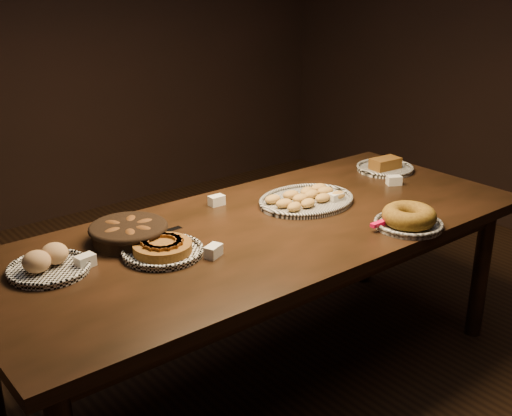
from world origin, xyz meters
TOP-DOWN VIEW (x-y plane):
  - ground at (0.00, 0.00)m, footprint 5.00×5.00m
  - buffet_table at (0.00, 0.00)m, footprint 2.40×1.00m
  - apple_tart_plate at (-0.48, 0.03)m, footprint 0.32×0.31m
  - madeleine_platter at (0.33, 0.10)m, footprint 0.47×0.38m
  - bundt_cake_plate at (0.46, -0.38)m, footprint 0.31×0.29m
  - croissant_basket at (-0.52, 0.22)m, footprint 0.31×0.31m
  - bread_roll_plate at (-0.87, 0.16)m, footprint 0.29×0.29m
  - loaf_plate at (0.99, 0.20)m, footprint 0.30×0.30m
  - tent_cards at (0.04, 0.08)m, footprint 1.67×0.50m

SIDE VIEW (x-z plane):
  - ground at x=0.00m, z-range 0.00..0.00m
  - buffet_table at x=0.00m, z-range 0.30..1.05m
  - madeleine_platter at x=0.33m, z-range 0.74..0.80m
  - loaf_plate at x=0.99m, z-range 0.74..0.80m
  - tent_cards at x=0.04m, z-range 0.75..0.79m
  - apple_tart_plate at x=-0.48m, z-range 0.74..0.80m
  - bread_roll_plate at x=-0.87m, z-range 0.73..0.82m
  - bundt_cake_plate at x=0.46m, z-range 0.74..0.83m
  - croissant_basket at x=-0.52m, z-range 0.76..0.83m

